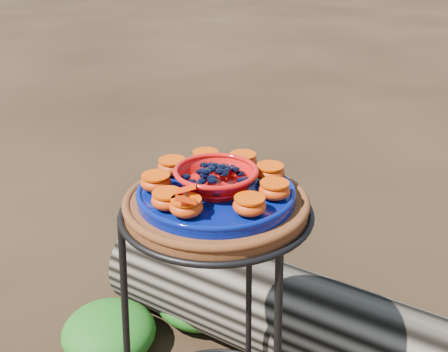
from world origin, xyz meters
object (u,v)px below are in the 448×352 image
at_px(terracotta_saucer, 216,205).
at_px(cobalt_plate, 216,194).
at_px(red_bowl, 216,180).
at_px(driftwood_log, 351,340).
at_px(plant_stand, 217,344).

bearing_deg(terracotta_saucer, cobalt_plate, 0.00).
distance_m(red_bowl, driftwood_log, 0.77).
bearing_deg(red_bowl, cobalt_plate, 0.00).
bearing_deg(driftwood_log, terracotta_saucer, -124.39).
bearing_deg(cobalt_plate, red_bowl, 0.00).
bearing_deg(plant_stand, cobalt_plate, 0.00).
bearing_deg(red_bowl, driftwood_log, 55.61).
distance_m(terracotta_saucer, cobalt_plate, 0.03).
bearing_deg(cobalt_plate, driftwood_log, 55.61).
distance_m(terracotta_saucer, driftwood_log, 0.72).
bearing_deg(terracotta_saucer, red_bowl, 0.00).
bearing_deg(cobalt_plate, terracotta_saucer, 0.00).
xyz_separation_m(plant_stand, terracotta_saucer, (0.00, 0.00, 0.37)).
bearing_deg(red_bowl, plant_stand, 0.00).
bearing_deg(plant_stand, red_bowl, 0.00).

